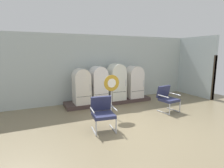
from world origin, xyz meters
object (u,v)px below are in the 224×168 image
Objects in this scene: refrigerator_1 at (98,83)px; armchair_right at (167,97)px; refrigerator_2 at (117,81)px; sign_stand at (111,95)px; refrigerator_3 at (134,81)px; armchair_left at (103,112)px; refrigerator_0 at (81,85)px.

refrigerator_1 is 2.84m from armchair_right.
refrigerator_2 reaches higher than refrigerator_1.
sign_stand is at bearing -121.98° from refrigerator_2.
sign_stand is (-0.96, -1.54, -0.20)m from refrigerator_2.
refrigerator_3 is at bearing 39.62° from sign_stand.
refrigerator_3 is 1.51× the size of armchair_left.
refrigerator_3 reaches higher than refrigerator_0.
armchair_left is at bearing -169.32° from armchair_right.
armchair_right is at bearing -42.57° from refrigerator_1.
refrigerator_2 is 1.64× the size of armchair_left.
refrigerator_2 is (0.85, -0.03, 0.04)m from refrigerator_1.
armchair_right is (0.31, -1.88, -0.38)m from refrigerator_3.
refrigerator_1 reaches higher than refrigerator_0.
armchair_left is 0.65× the size of sign_stand.
refrigerator_1 reaches higher than armchair_right.
refrigerator_2 is at bearing 58.02° from sign_stand.
sign_stand is at bearing 171.38° from armchair_right.
sign_stand is at bearing -68.02° from refrigerator_0.
armchair_right is at bearing -8.62° from sign_stand.
refrigerator_0 is 0.98× the size of refrigerator_3.
refrigerator_0 is at bearing -178.84° from refrigerator_1.
refrigerator_0 is 0.97× the size of sign_stand.
sign_stand is (0.63, -1.55, -0.12)m from refrigerator_0.
refrigerator_0 is 0.74m from refrigerator_1.
sign_stand is (-1.87, -1.55, -0.13)m from refrigerator_3.
armchair_right is 2.22m from sign_stand.
refrigerator_3 is at bearing 99.53° from armchair_right.
refrigerator_2 is 1.83m from sign_stand.
refrigerator_1 reaches higher than sign_stand.
refrigerator_1 is 1.75m from refrigerator_3.
sign_stand reaches higher than armchair_right.
armchair_left is 1.14m from sign_stand.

